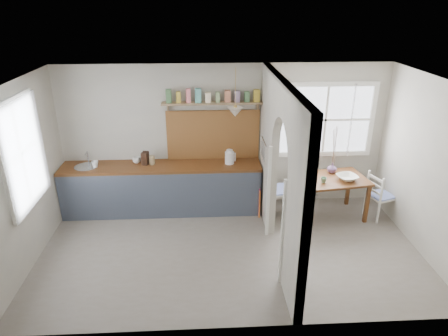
{
  "coord_description": "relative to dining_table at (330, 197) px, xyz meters",
  "views": [
    {
      "loc": [
        -0.38,
        -5.2,
        3.61
      ],
      "look_at": [
        -0.08,
        0.28,
        1.26
      ],
      "focal_mm": 32.0,
      "sensor_mm": 36.0,
      "label": 1
    }
  ],
  "objects": [
    {
      "name": "floor",
      "position": [
        -1.83,
        -0.95,
        -0.37
      ],
      "size": [
        5.8,
        3.2,
        0.01
      ],
      "primitive_type": "cube",
      "color": "gray",
      "rests_on": "ground"
    },
    {
      "name": "ceiling",
      "position": [
        -1.83,
        -0.95,
        2.23
      ],
      "size": [
        5.8,
        3.2,
        0.01
      ],
      "primitive_type": "cube",
      "color": "beige",
      "rests_on": "walls"
    },
    {
      "name": "walls",
      "position": [
        -1.83,
        -0.95,
        0.93
      ],
      "size": [
        5.81,
        3.21,
        2.6
      ],
      "color": "beige",
      "rests_on": "floor"
    },
    {
      "name": "partition",
      "position": [
        -1.13,
        -0.9,
        1.08
      ],
      "size": [
        0.12,
        3.2,
        2.6
      ],
      "color": "beige",
      "rests_on": "floor"
    },
    {
      "name": "kitchen_window",
      "position": [
        -4.7,
        -0.95,
        1.28
      ],
      "size": [
        0.1,
        1.16,
        1.5
      ],
      "primitive_type": null,
      "color": "white",
      "rests_on": "walls"
    },
    {
      "name": "nook_window",
      "position": [
        -0.03,
        0.61,
        1.23
      ],
      "size": [
        1.76,
        0.1,
        1.3
      ],
      "primitive_type": null,
      "color": "white",
      "rests_on": "walls"
    },
    {
      "name": "counter",
      "position": [
        -2.96,
        0.37,
        0.09
      ],
      "size": [
        3.5,
        0.6,
        0.9
      ],
      "color": "#5C3312",
      "rests_on": "floor"
    },
    {
      "name": "sink",
      "position": [
        -4.26,
        0.35,
        0.52
      ],
      "size": [
        0.4,
        0.4,
        0.02
      ],
      "primitive_type": "cylinder",
      "color": "#B2B5BB",
      "rests_on": "counter"
    },
    {
      "name": "backsplash",
      "position": [
        -2.03,
        0.62,
        0.98
      ],
      "size": [
        1.65,
        0.03,
        0.9
      ],
      "primitive_type": "cube",
      "color": "brown",
      "rests_on": "walls"
    },
    {
      "name": "shelf",
      "position": [
        -2.03,
        0.54,
        1.64
      ],
      "size": [
        1.75,
        0.2,
        0.21
      ],
      "color": "#9E7650",
      "rests_on": "walls"
    },
    {
      "name": "pendant_lamp",
      "position": [
        -1.68,
        0.2,
        1.51
      ],
      "size": [
        0.26,
        0.26,
        0.16
      ],
      "primitive_type": "cone",
      "color": "silver",
      "rests_on": "ceiling"
    },
    {
      "name": "utensil_rail",
      "position": [
        -1.22,
        -0.05,
        1.08
      ],
      "size": [
        0.02,
        0.5,
        0.02
      ],
      "primitive_type": "cylinder",
      "rotation": [
        1.57,
        0.0,
        0.0
      ],
      "color": "#B2B5BB",
      "rests_on": "partition"
    },
    {
      "name": "dining_table",
      "position": [
        0.0,
        0.0,
        0.0
      ],
      "size": [
        1.28,
        0.95,
        0.74
      ],
      "primitive_type": null,
      "rotation": [
        0.0,
        0.0,
        0.15
      ],
      "color": "#5C3312",
      "rests_on": "floor"
    },
    {
      "name": "chair_left",
      "position": [
        -0.81,
        0.09,
        0.14
      ],
      "size": [
        0.51,
        0.51,
        1.01
      ],
      "primitive_type": null,
      "rotation": [
        0.0,
        0.0,
        -1.46
      ],
      "color": "white",
      "rests_on": "floor"
    },
    {
      "name": "chair_right",
      "position": [
        0.88,
        -0.09,
        0.06
      ],
      "size": [
        0.49,
        0.49,
        0.85
      ],
      "primitive_type": null,
      "rotation": [
        0.0,
        0.0,
        1.9
      ],
      "color": "white",
      "rests_on": "floor"
    },
    {
      "name": "kettle",
      "position": [
        -1.75,
        0.36,
        0.66
      ],
      "size": [
        0.27,
        0.25,
        0.26
      ],
      "primitive_type": null,
      "rotation": [
        0.0,
        0.0,
        -0.43
      ],
      "color": "white",
      "rests_on": "counter"
    },
    {
      "name": "mug_a",
      "position": [
        -4.09,
        0.32,
        0.59
      ],
      "size": [
        0.13,
        0.13,
        0.11
      ],
      "primitive_type": "imported",
      "rotation": [
        0.0,
        0.0,
        -0.09
      ],
      "color": "white",
      "rests_on": "counter"
    },
    {
      "name": "mug_b",
      "position": [
        -3.4,
        0.47,
        0.59
      ],
      "size": [
        0.17,
        0.17,
        0.11
      ],
      "primitive_type": "imported",
      "rotation": [
        0.0,
        0.0,
        -0.28
      ],
      "color": "white",
      "rests_on": "counter"
    },
    {
      "name": "knife_block",
      "position": [
        -3.23,
        0.41,
        0.64
      ],
      "size": [
        0.13,
        0.16,
        0.23
      ],
      "primitive_type": "cube",
      "rotation": [
        0.0,
        0.0,
        -0.21
      ],
      "color": "#301E14",
      "rests_on": "counter"
    },
    {
      "name": "jar",
      "position": [
        -3.11,
        0.39,
        0.61
      ],
      "size": [
        0.12,
        0.12,
        0.16
      ],
      "primitive_type": "cylinder",
      "rotation": [
        0.0,
        0.0,
        0.24
      ],
      "color": "olive",
      "rests_on": "counter"
    },
    {
      "name": "towel_magenta",
      "position": [
        -1.25,
        0.04,
        -0.09
      ],
      "size": [
        0.02,
        0.03,
        0.53
      ],
      "primitive_type": "cube",
      "color": "#B11647",
      "rests_on": "counter"
    },
    {
      "name": "towel_orange",
      "position": [
        -1.25,
        -0.01,
        -0.12
      ],
      "size": [
        0.02,
        0.03,
        0.55
      ],
      "primitive_type": "cube",
      "color": "orange",
      "rests_on": "counter"
    },
    {
      "name": "bowl",
      "position": [
        0.23,
        -0.08,
        0.41
      ],
      "size": [
        0.42,
        0.42,
        0.08
      ],
      "primitive_type": "imported",
      "rotation": [
        0.0,
        0.0,
        0.28
      ],
      "color": "white",
      "rests_on": "dining_table"
    },
    {
      "name": "table_cup",
      "position": [
        -0.2,
        -0.17,
        0.41
      ],
      "size": [
        0.12,
        0.12,
        0.09
      ],
      "primitive_type": "imported",
      "rotation": [
        0.0,
        0.0,
        -0.29
      ],
      "color": "gray",
      "rests_on": "dining_table"
    },
    {
      "name": "plate",
      "position": [
        -0.37,
        -0.07,
        0.37
      ],
      "size": [
        0.18,
        0.18,
        0.01
      ],
      "primitive_type": "cylinder",
      "rotation": [
        0.0,
        0.0,
        0.2
      ],
      "color": "#2D2121",
      "rests_on": "dining_table"
    },
    {
      "name": "vase",
      "position": [
        0.07,
        0.24,
        0.46
      ],
      "size": [
        0.21,
        0.21,
        0.17
      ],
      "primitive_type": "imported",
      "rotation": [
        0.0,
        0.0,
        -0.29
      ],
      "color": "#6B4971",
      "rests_on": "dining_table"
    }
  ]
}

